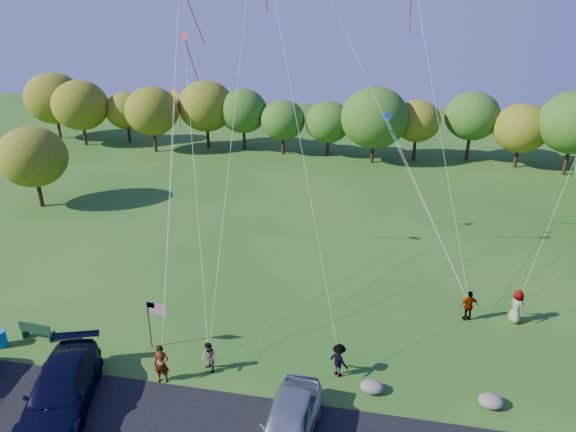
% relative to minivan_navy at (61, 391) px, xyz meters
% --- Properties ---
extents(ground, '(140.00, 140.00, 0.00)m').
position_rel_minivan_navy_xyz_m(ground, '(6.02, 3.27, -0.97)').
color(ground, '#205418').
rests_on(ground, ground).
extents(treeline, '(76.27, 26.95, 8.20)m').
position_rel_minivan_navy_xyz_m(treeline, '(6.53, 39.42, 3.75)').
color(treeline, '#3C2516').
rests_on(treeline, ground).
extents(minivan_navy, '(4.41, 6.76, 1.82)m').
position_rel_minivan_navy_xyz_m(minivan_navy, '(0.00, 0.00, 0.00)').
color(minivan_navy, black).
rests_on(minivan_navy, asphalt_lane).
extents(minivan_silver, '(2.34, 5.18, 1.73)m').
position_rel_minivan_navy_xyz_m(minivan_silver, '(9.93, 0.13, -0.05)').
color(minivan_silver, '#A1A6AC').
rests_on(minivan_silver, asphalt_lane).
extents(flyer_a, '(0.77, 0.58, 1.93)m').
position_rel_minivan_navy_xyz_m(flyer_a, '(3.50, 2.47, -0.01)').
color(flyer_a, '#4C4C59').
rests_on(flyer_a, ground).
extents(flyer_b, '(0.97, 0.96, 1.58)m').
position_rel_minivan_navy_xyz_m(flyer_b, '(5.40, 3.54, -0.18)').
color(flyer_b, '#4C4C59').
rests_on(flyer_b, ground).
extents(flyer_c, '(1.25, 1.15, 1.69)m').
position_rel_minivan_navy_xyz_m(flyer_c, '(11.47, 4.48, -0.13)').
color(flyer_c, '#4C4C59').
rests_on(flyer_c, ground).
extents(flyer_d, '(1.13, 0.75, 1.79)m').
position_rel_minivan_navy_xyz_m(flyer_d, '(18.02, 10.44, -0.08)').
color(flyer_d, '#4C4C59').
rests_on(flyer_d, ground).
extents(flyer_e, '(0.99, 1.13, 1.94)m').
position_rel_minivan_navy_xyz_m(flyer_e, '(20.54, 10.74, 0.00)').
color(flyer_e, '#4C4C59').
rests_on(flyer_e, ground).
extents(park_bench, '(1.88, 0.52, 1.04)m').
position_rel_minivan_navy_xyz_m(park_bench, '(-4.25, 4.18, -0.42)').
color(park_bench, '#14371E').
rests_on(park_bench, ground).
extents(trash_barrel, '(0.59, 0.59, 0.89)m').
position_rel_minivan_navy_xyz_m(trash_barrel, '(-5.73, 3.35, -0.52)').
color(trash_barrel, blue).
rests_on(trash_barrel, ground).
extents(flag_assembly, '(1.00, 0.65, 2.70)m').
position_rel_minivan_navy_xyz_m(flag_assembly, '(2.17, 4.77, 1.07)').
color(flag_assembly, black).
rests_on(flag_assembly, ground).
extents(boulder_near, '(1.07, 0.84, 0.53)m').
position_rel_minivan_navy_xyz_m(boulder_near, '(13.06, 3.64, -0.70)').
color(boulder_near, gray).
rests_on(boulder_near, ground).
extents(boulder_far, '(1.07, 0.89, 0.56)m').
position_rel_minivan_navy_xyz_m(boulder_far, '(18.20, 3.72, -0.69)').
color(boulder_far, slate).
rests_on(boulder_far, ground).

